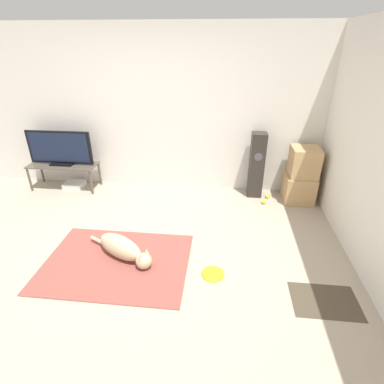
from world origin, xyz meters
TOP-DOWN VIEW (x-y plane):
  - ground_plane at (0.00, 0.00)m, footprint 12.00×12.00m
  - wall_back at (0.00, 2.10)m, footprint 8.00×0.06m
  - area_rug at (-0.12, -0.02)m, footprint 1.65×1.21m
  - dog at (-0.06, 0.06)m, footprint 0.89×0.52m
  - frisbee at (0.99, -0.11)m, footprint 0.25×0.25m
  - cardboard_box_lower at (2.25, 1.76)m, footprint 0.44×0.46m
  - cardboard_box_upper at (2.26, 1.76)m, footprint 0.41×0.42m
  - floor_speaker at (1.58, 1.87)m, footprint 0.23×0.23m
  - tv_stand at (-1.63, 1.80)m, footprint 1.13×0.43m
  - tv at (-1.63, 1.80)m, footprint 1.07×0.20m
  - tennis_ball_by_boxes at (1.71, 1.57)m, footprint 0.07×0.07m
  - tennis_ball_near_speaker at (1.79, 1.77)m, footprint 0.07×0.07m
  - game_console at (-1.51, 1.83)m, footprint 0.32×0.28m
  - door_mat at (2.10, -0.36)m, footprint 0.65×0.46m

SIDE VIEW (x-z plane):
  - ground_plane at x=0.00m, z-range 0.00..0.00m
  - door_mat at x=2.10m, z-range 0.00..0.01m
  - area_rug at x=-0.12m, z-range 0.00..0.01m
  - frisbee at x=0.99m, z-range 0.00..0.03m
  - tennis_ball_by_boxes at x=1.71m, z-range 0.00..0.07m
  - tennis_ball_near_speaker at x=1.79m, z-range 0.00..0.07m
  - game_console at x=-1.51m, z-range 0.00..0.09m
  - dog at x=-0.06m, z-range 0.00..0.28m
  - cardboard_box_lower at x=2.25m, z-range 0.00..0.43m
  - tv_stand at x=-1.63m, z-range 0.17..0.60m
  - floor_speaker at x=1.58m, z-range 0.00..1.05m
  - cardboard_box_upper at x=2.26m, z-range 0.43..0.87m
  - tv at x=-1.63m, z-range 0.43..0.99m
  - wall_back at x=0.00m, z-range 0.00..2.55m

